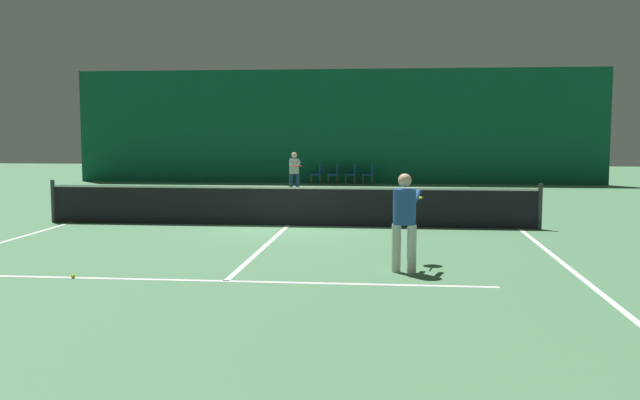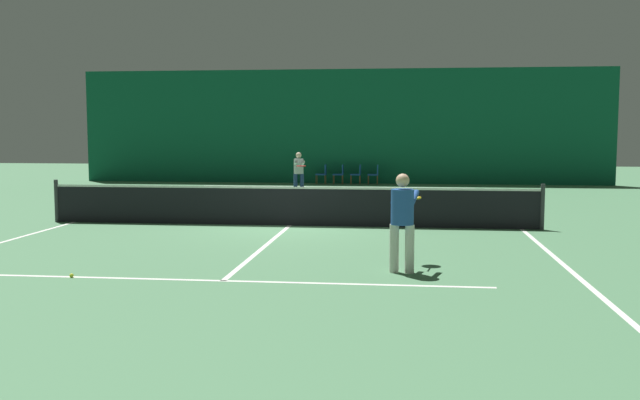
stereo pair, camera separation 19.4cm
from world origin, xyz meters
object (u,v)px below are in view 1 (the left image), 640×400
at_px(player_far, 294,170).
at_px(courtside_chair_2, 352,173).
at_px(tennis_net, 288,205).
at_px(courtside_chair_0, 318,173).
at_px(courtside_chair_1, 335,173).
at_px(courtside_chair_3, 369,173).
at_px(tennis_ball, 73,276).
at_px(player_near, 405,215).

xyz_separation_m(player_far, courtside_chair_2, (1.78, 4.98, -0.40)).
distance_m(tennis_net, courtside_chair_0, 13.42).
bearing_deg(courtside_chair_2, courtside_chair_1, -90.00).
xyz_separation_m(tennis_net, player_far, (-1.03, 8.42, 0.37)).
height_order(player_far, courtside_chair_2, player_far).
xyz_separation_m(courtside_chair_0, courtside_chair_1, (0.74, 0.00, 0.00)).
height_order(courtside_chair_3, tennis_ball, courtside_chair_3).
distance_m(courtside_chair_1, tennis_ball, 19.99).
distance_m(courtside_chair_1, courtside_chair_2, 0.74).
xyz_separation_m(player_near, courtside_chair_1, (-2.72, 18.79, -0.46)).
distance_m(player_far, courtside_chair_3, 5.60).
xyz_separation_m(courtside_chair_1, tennis_ball, (-2.44, -19.84, -0.45)).
xyz_separation_m(tennis_net, tennis_ball, (-2.43, -6.44, -0.48)).
relative_size(player_far, courtside_chair_3, 1.80).
relative_size(player_near, courtside_chair_0, 1.92).
relative_size(tennis_net, courtside_chair_0, 14.29).
height_order(player_near, courtside_chair_0, player_near).
bearing_deg(tennis_net, courtside_chair_0, 93.13).
height_order(courtside_chair_1, courtside_chair_2, same).
xyz_separation_m(courtside_chair_0, courtside_chair_2, (1.49, 0.00, 0.00)).
distance_m(courtside_chair_1, courtside_chair_3, 1.49).
distance_m(player_near, courtside_chair_3, 18.84).
xyz_separation_m(player_near, player_far, (-3.76, 13.81, -0.06)).
relative_size(tennis_net, courtside_chair_2, 14.29).
xyz_separation_m(tennis_net, courtside_chair_0, (-0.73, 13.40, -0.03)).
height_order(player_near, tennis_ball, player_near).
distance_m(courtside_chair_0, courtside_chair_1, 0.74).
xyz_separation_m(tennis_net, courtside_chair_2, (0.75, 13.40, -0.03)).
relative_size(tennis_net, courtside_chair_3, 14.29).
relative_size(tennis_net, tennis_ball, 181.82).
bearing_deg(player_near, courtside_chair_1, 17.80).
relative_size(tennis_net, courtside_chair_1, 14.29).
bearing_deg(courtside_chair_2, courtside_chair_0, -90.00).
bearing_deg(tennis_net, player_near, -63.10).
bearing_deg(tennis_net, courtside_chair_2, 86.78).
height_order(player_far, courtside_chair_0, player_far).
xyz_separation_m(player_near, courtside_chair_0, (-3.47, 18.79, -0.46)).
relative_size(courtside_chair_2, tennis_ball, 12.73).
height_order(player_near, courtside_chair_3, player_near).
distance_m(tennis_net, player_near, 6.06).
xyz_separation_m(tennis_net, player_near, (2.74, -5.39, 0.43)).
bearing_deg(player_near, courtside_chair_2, 15.57).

